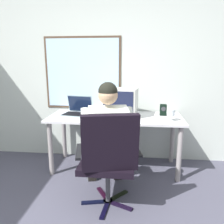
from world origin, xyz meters
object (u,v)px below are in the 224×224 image
object	(u,v)px
laptop	(78,109)
desk	(115,124)
office_chair	(109,156)
desk_speaker	(163,110)
crt_monitor	(121,101)
coffee_mug	(95,115)
wine_glass	(171,113)
person_seated	(107,137)

from	to	relation	value
laptop	desk	bearing A→B (deg)	-7.85
office_chair	desk_speaker	world-z (taller)	office_chair
desk	crt_monitor	size ratio (longest dim) A/B	3.80
desk	office_chair	size ratio (longest dim) A/B	1.73
office_chair	desk_speaker	bearing A→B (deg)	59.62
desk	coffee_mug	bearing A→B (deg)	-145.72
desk_speaker	laptop	bearing A→B (deg)	-176.85
wine_glass	coffee_mug	world-z (taller)	wine_glass
wine_glass	desk_speaker	world-z (taller)	desk_speaker
person_seated	laptop	bearing A→B (deg)	124.97
office_chair	laptop	world-z (taller)	office_chair
desk	crt_monitor	world-z (taller)	crt_monitor
person_seated	laptop	distance (m)	0.87
person_seated	desk_speaker	xyz separation A→B (m)	(0.66, 0.77, 0.15)
office_chair	person_seated	size ratio (longest dim) A/B	0.80
crt_monitor	wine_glass	bearing A→B (deg)	-15.11
person_seated	laptop	xyz separation A→B (m)	(-0.49, 0.70, 0.14)
desk	coffee_mug	distance (m)	0.33
desk_speaker	coffee_mug	bearing A→B (deg)	-161.06
wine_glass	office_chair	bearing A→B (deg)	-131.89
desk	crt_monitor	xyz separation A→B (m)	(0.07, 0.01, 0.31)
office_chair	desk_speaker	xyz separation A→B (m)	(0.61, 1.04, 0.23)
desk_speaker	coffee_mug	world-z (taller)	desk_speaker
crt_monitor	person_seated	bearing A→B (deg)	-98.61
coffee_mug	office_chair	bearing A→B (deg)	-70.03
wine_glass	coffee_mug	size ratio (longest dim) A/B	1.43
crt_monitor	coffee_mug	size ratio (longest dim) A/B	4.63
person_seated	crt_monitor	world-z (taller)	person_seated
coffee_mug	crt_monitor	bearing A→B (deg)	29.54
desk	laptop	bearing A→B (deg)	172.15
crt_monitor	desk_speaker	bearing A→B (deg)	12.42
desk	desk_speaker	xyz separation A→B (m)	(0.64, 0.14, 0.17)
crt_monitor	wine_glass	distance (m)	0.66
crt_monitor	desk_speaker	xyz separation A→B (m)	(0.57, 0.12, -0.14)
office_chair	person_seated	distance (m)	0.29
person_seated	desk_speaker	distance (m)	1.03
crt_monitor	wine_glass	world-z (taller)	crt_monitor
laptop	coffee_mug	size ratio (longest dim) A/B	4.06
office_chair	coffee_mug	distance (m)	0.81
office_chair	laptop	distance (m)	1.14
laptop	person_seated	bearing A→B (deg)	-55.03
person_seated	office_chair	bearing A→B (deg)	-78.92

